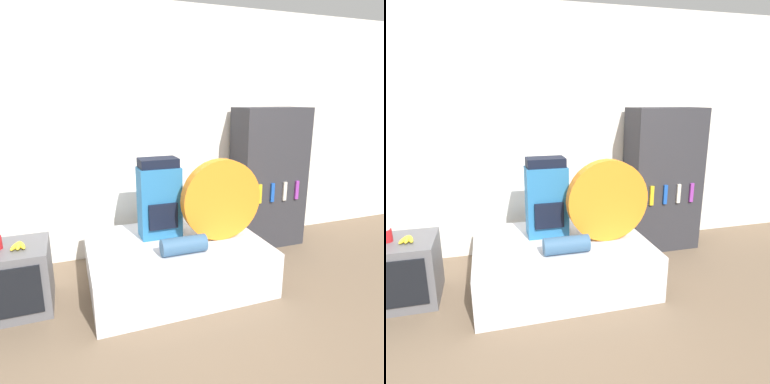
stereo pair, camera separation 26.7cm
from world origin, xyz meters
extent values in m
plane|color=brown|center=(0.00, 0.00, 0.00)|extent=(16.00, 16.00, 0.00)
cube|color=white|center=(0.00, 1.70, 1.30)|extent=(8.00, 0.05, 2.60)
cube|color=silver|center=(0.03, 0.87, 0.21)|extent=(1.55, 1.16, 0.41)
cube|color=#23669E|center=(-0.06, 1.06, 0.74)|extent=(0.38, 0.24, 0.66)
cube|color=black|center=(-0.06, 1.07, 1.11)|extent=(0.35, 0.22, 0.08)
cube|color=black|center=(-0.06, 0.93, 0.64)|extent=(0.27, 0.03, 0.24)
cylinder|color=orange|center=(0.45, 0.80, 0.78)|extent=(0.74, 0.11, 0.74)
cylinder|color=#33567A|center=(0.02, 0.60, 0.49)|extent=(0.39, 0.15, 0.15)
cube|color=#5B5B60|center=(-1.32, 0.92, 0.27)|extent=(0.54, 0.51, 0.54)
cube|color=black|center=(-1.32, 0.66, 0.28)|extent=(0.43, 0.02, 0.39)
cylinder|color=#B2191E|center=(-1.41, 0.92, 0.60)|extent=(0.08, 0.08, 0.10)
cylinder|color=white|center=(-1.41, 0.92, 0.66)|extent=(0.06, 0.06, 0.02)
ellipsoid|color=yellow|center=(-1.27, 0.89, 0.56)|extent=(0.09, 0.17, 0.04)
ellipsoid|color=yellow|center=(-1.25, 0.89, 0.56)|extent=(0.04, 0.16, 0.04)
ellipsoid|color=yellow|center=(-1.23, 0.89, 0.56)|extent=(0.09, 0.17, 0.04)
cube|color=#2D2D33|center=(1.32, 1.40, 0.79)|extent=(0.79, 0.42, 1.58)
cube|color=gold|center=(1.08, 1.18, 0.68)|extent=(0.04, 0.02, 0.21)
cube|color=#194CB2|center=(1.24, 1.18, 0.68)|extent=(0.04, 0.02, 0.21)
cube|color=beige|center=(1.40, 1.18, 0.68)|extent=(0.04, 0.02, 0.21)
cube|color=purple|center=(1.56, 1.18, 0.68)|extent=(0.04, 0.02, 0.21)
camera|label=1|loc=(-0.83, -1.90, 1.67)|focal=32.00mm
camera|label=2|loc=(-0.57, -1.98, 1.67)|focal=32.00mm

